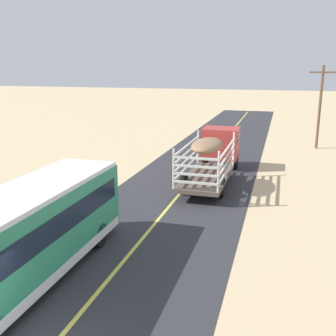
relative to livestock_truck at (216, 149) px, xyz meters
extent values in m
cube|color=#B2332D|center=(0.00, 2.16, 0.03)|extent=(2.50, 2.20, 2.20)
cube|color=#192333|center=(0.00, 2.16, 0.48)|extent=(2.53, 1.54, 0.70)
cube|color=brown|center=(0.00, -3.24, -1.07)|extent=(2.50, 6.40, 0.24)
cylinder|color=silver|center=(-1.19, -0.10, 0.15)|extent=(0.12, 0.12, 2.20)
cylinder|color=silver|center=(1.19, -0.10, 0.15)|extent=(0.12, 0.12, 2.20)
cylinder|color=silver|center=(-1.19, -6.38, 0.15)|extent=(0.12, 0.12, 2.20)
cylinder|color=silver|center=(1.19, -6.38, 0.15)|extent=(0.12, 0.12, 2.20)
cube|color=silver|center=(-1.21, -3.24, -0.51)|extent=(0.08, 6.30, 0.12)
cube|color=silver|center=(1.21, -3.24, -0.51)|extent=(0.08, 6.30, 0.12)
cube|color=silver|center=(0.00, -6.40, -0.51)|extent=(2.40, 0.08, 0.12)
cube|color=silver|center=(-1.21, -3.24, -0.07)|extent=(0.08, 6.30, 0.12)
cube|color=silver|center=(1.21, -3.24, -0.07)|extent=(0.08, 6.30, 0.12)
cube|color=silver|center=(0.00, -6.40, -0.07)|extent=(2.40, 0.08, 0.12)
cube|color=silver|center=(-1.21, -3.24, 0.37)|extent=(0.08, 6.30, 0.12)
cube|color=silver|center=(1.21, -3.24, 0.37)|extent=(0.08, 6.30, 0.12)
cube|color=silver|center=(0.00, -6.40, 0.37)|extent=(2.40, 0.08, 0.12)
cube|color=silver|center=(-1.21, -3.24, 0.81)|extent=(0.08, 6.30, 0.12)
cube|color=silver|center=(1.21, -3.24, 0.81)|extent=(0.08, 6.30, 0.12)
cube|color=silver|center=(0.00, -6.40, 0.81)|extent=(2.40, 0.08, 0.12)
ellipsoid|color=#8C6B4C|center=(0.00, -3.24, 0.90)|extent=(1.75, 3.84, 0.70)
cylinder|color=black|center=(-1.09, 2.16, -1.22)|extent=(0.32, 1.10, 1.10)
cylinder|color=black|center=(1.09, 2.16, -1.22)|extent=(0.32, 1.10, 1.10)
cylinder|color=black|center=(-1.09, -4.52, -1.22)|extent=(0.32, 1.10, 1.10)
cylinder|color=black|center=(1.09, -4.52, -1.22)|extent=(0.32, 1.10, 1.10)
cube|color=#2D8C66|center=(-3.84, -15.55, -0.07)|extent=(2.50, 10.00, 2.70)
cube|color=white|center=(-3.84, -15.55, 1.36)|extent=(2.45, 9.80, 0.16)
cube|color=#192333|center=(-3.84, -15.55, 0.40)|extent=(2.54, 9.20, 0.80)
cube|color=silver|center=(-3.84, -15.55, -1.22)|extent=(2.53, 9.80, 0.36)
cylinder|color=black|center=(-4.94, -12.30, -1.27)|extent=(0.30, 1.00, 1.00)
cylinder|color=black|center=(-2.74, -12.30, -1.27)|extent=(0.30, 1.00, 1.00)
cylinder|color=brown|center=(7.23, 11.56, 1.85)|extent=(0.24, 0.24, 7.27)
cube|color=brown|center=(7.23, 11.56, 4.88)|extent=(2.20, 0.14, 0.14)
camera|label=1|loc=(4.14, -26.06, 5.44)|focal=42.73mm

